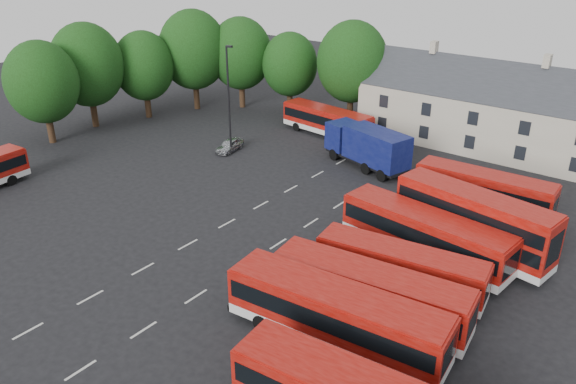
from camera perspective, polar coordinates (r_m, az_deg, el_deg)
name	(u,v)px	position (r m, az deg, el deg)	size (l,w,h in m)	color
ground	(208,234)	(41.70, -8.13, -4.21)	(140.00, 140.00, 0.00)	black
lane_markings	(252,233)	(41.41, -3.72, -4.21)	(5.15, 33.80, 0.01)	beige
treeline	(197,62)	(66.26, -9.27, 12.93)	(29.92, 32.59, 12.01)	black
terrace_houses	(536,120)	(58.64, 23.87, 6.68)	(35.70, 7.13, 10.06)	beige
bus_row_b	(336,312)	(30.13, 4.89, -12.08)	(12.31, 3.93, 3.42)	silver
bus_row_c	(370,290)	(32.16, 8.29, -9.85)	(11.63, 3.98, 3.22)	silver
bus_row_d	(400,266)	(34.97, 11.35, -7.34)	(10.57, 3.83, 2.92)	silver
bus_row_e	(425,232)	(38.48, 13.77, -3.96)	(12.06, 3.99, 3.35)	silver
bus_dd_south	(473,220)	(39.74, 18.32, -2.70)	(11.20, 4.19, 4.49)	silver
bus_dd_north	(483,195)	(44.20, 19.18, -0.30)	(10.06, 2.70, 4.09)	silver
bus_north	(327,120)	(60.79, 4.00, 7.36)	(10.90, 3.55, 3.03)	silver
box_truck	(368,145)	(52.59, 8.09, 4.71)	(9.22, 5.00, 3.85)	black
silver_car	(230,145)	(56.93, -5.94, 4.77)	(1.47, 3.65, 1.24)	#ACAFB4
lamppost	(229,98)	(54.60, -6.03, 9.47)	(0.74, 0.36, 10.67)	black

